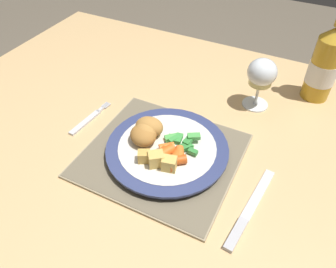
% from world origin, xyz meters
% --- Properties ---
extents(dining_table, '(1.19, 0.92, 0.74)m').
position_xyz_m(dining_table, '(0.00, 0.00, 0.65)').
color(dining_table, tan).
rests_on(dining_table, ground).
extents(placemat, '(0.32, 0.29, 0.01)m').
position_xyz_m(placemat, '(0.04, -0.07, 0.74)').
color(placemat, gray).
rests_on(placemat, dining_table).
extents(dinner_plate, '(0.26, 0.26, 0.02)m').
position_xyz_m(dinner_plate, '(0.05, -0.06, 0.76)').
color(dinner_plate, silver).
rests_on(dinner_plate, placemat).
extents(breaded_croquettes, '(0.08, 0.09, 0.04)m').
position_xyz_m(breaded_croquettes, '(-0.00, -0.06, 0.79)').
color(breaded_croquettes, '#B77F3D').
rests_on(breaded_croquettes, dinner_plate).
extents(green_beans_pile, '(0.08, 0.06, 0.02)m').
position_xyz_m(green_beans_pile, '(0.08, -0.04, 0.77)').
color(green_beans_pile, '#4CA84C').
rests_on(green_beans_pile, dinner_plate).
extents(glazed_carrots, '(0.07, 0.07, 0.02)m').
position_xyz_m(glazed_carrots, '(0.07, -0.09, 0.78)').
color(glazed_carrots, orange).
rests_on(glazed_carrots, dinner_plate).
extents(fork, '(0.03, 0.14, 0.01)m').
position_xyz_m(fork, '(-0.17, -0.04, 0.74)').
color(fork, silver).
rests_on(fork, dining_table).
extents(table_knife, '(0.04, 0.21, 0.01)m').
position_xyz_m(table_knife, '(0.25, -0.13, 0.74)').
color(table_knife, silver).
rests_on(table_knife, dining_table).
extents(wine_glass, '(0.07, 0.07, 0.13)m').
position_xyz_m(wine_glass, '(0.17, 0.20, 0.83)').
color(wine_glass, silver).
rests_on(wine_glass, dining_table).
extents(bottle, '(0.07, 0.07, 0.27)m').
position_xyz_m(bottle, '(0.30, 0.30, 0.84)').
color(bottle, gold).
rests_on(bottle, dining_table).
extents(roast_potatoes, '(0.09, 0.04, 0.03)m').
position_xyz_m(roast_potatoes, '(0.06, -0.11, 0.78)').
color(roast_potatoes, '#DBB256').
rests_on(roast_potatoes, dinner_plate).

